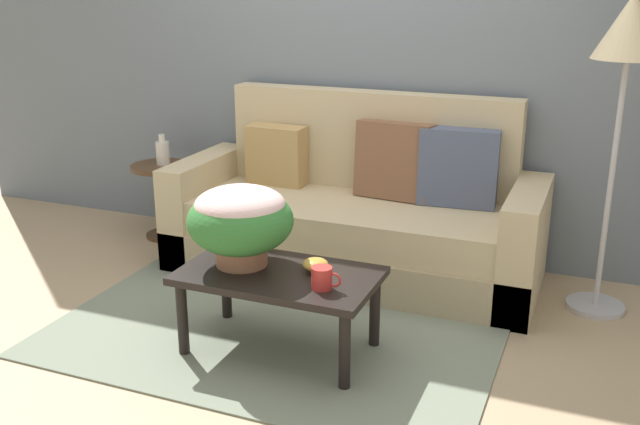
{
  "coord_description": "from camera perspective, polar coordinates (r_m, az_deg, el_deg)",
  "views": [
    {
      "loc": [
        1.5,
        -3.25,
        1.77
      ],
      "look_at": [
        0.11,
        0.18,
        0.56
      ],
      "focal_mm": 40.83,
      "sensor_mm": 36.0,
      "label": 1
    }
  ],
  "objects": [
    {
      "name": "floor_lamp",
      "position": [
        4.01,
        22.99,
        11.6
      ],
      "size": [
        0.36,
        0.36,
        1.7
      ],
      "color": "#B2B2B7",
      "rests_on": "ground"
    },
    {
      "name": "snack_bowl",
      "position": [
        3.48,
        -0.37,
        -4.1
      ],
      "size": [
        0.13,
        0.13,
        0.07
      ],
      "color": "gold",
      "rests_on": "coffee_table"
    },
    {
      "name": "coffee_table",
      "position": [
        3.51,
        -3.22,
        -5.55
      ],
      "size": [
        0.95,
        0.54,
        0.42
      ],
      "color": "black",
      "rests_on": "ground"
    },
    {
      "name": "coffee_mug",
      "position": [
        3.29,
        0.19,
        -5.16
      ],
      "size": [
        0.14,
        0.1,
        0.1
      ],
      "color": "red",
      "rests_on": "coffee_table"
    },
    {
      "name": "table_vase",
      "position": [
        5.12,
        -12.22,
        4.64
      ],
      "size": [
        0.09,
        0.09,
        0.21
      ],
      "color": "silver",
      "rests_on": "side_table"
    },
    {
      "name": "ground_plane",
      "position": [
        3.99,
        -2.41,
        -8.19
      ],
      "size": [
        14.0,
        14.0,
        0.0
      ],
      "primitive_type": "plane",
      "color": "tan"
    },
    {
      "name": "wall_back",
      "position": [
        4.74,
        3.7,
        13.49
      ],
      "size": [
        6.4,
        0.12,
        2.78
      ],
      "primitive_type": "cube",
      "color": "slate",
      "rests_on": "ground"
    },
    {
      "name": "side_table",
      "position": [
        5.18,
        -12.27,
        1.94
      ],
      "size": [
        0.41,
        0.41,
        0.53
      ],
      "color": "#4C331E",
      "rests_on": "ground"
    },
    {
      "name": "area_rug",
      "position": [
        3.97,
        -2.61,
        -8.32
      ],
      "size": [
        2.27,
        1.82,
        0.01
      ],
      "primitive_type": "cube",
      "color": "gray",
      "rests_on": "ground"
    },
    {
      "name": "couch",
      "position": [
        4.49,
        2.95,
        -0.38
      ],
      "size": [
        2.24,
        0.86,
        1.08
      ],
      "color": "tan",
      "rests_on": "ground"
    },
    {
      "name": "potted_plant",
      "position": [
        3.52,
        -6.26,
        -0.47
      ],
      "size": [
        0.52,
        0.52,
        0.39
      ],
      "color": "#A36B4C",
      "rests_on": "coffee_table"
    }
  ]
}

